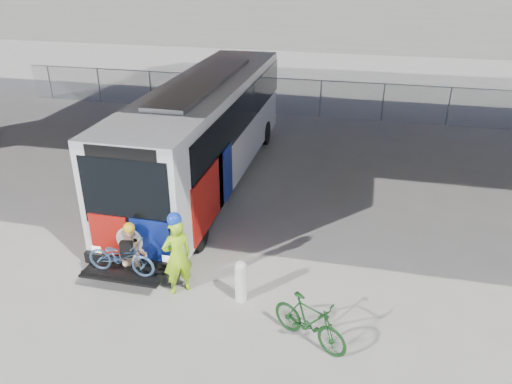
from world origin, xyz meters
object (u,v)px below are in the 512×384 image
(cyclist_tan, at_px, (132,256))
(bike_parked, at_px, (310,321))
(cyclist_hivis, at_px, (177,254))
(bus, at_px, (206,125))
(bollard, at_px, (241,280))

(cyclist_tan, distance_m, bike_parked, 4.59)
(cyclist_hivis, distance_m, cyclist_tan, 1.18)
(bus, bearing_deg, bollard, -65.60)
(cyclist_tan, height_order, bike_parked, cyclist_tan)
(bus, height_order, cyclist_tan, bus)
(bollard, bearing_deg, cyclist_hivis, 180.00)
(bollard, xyz_separation_m, cyclist_tan, (-2.71, -0.00, 0.25))
(cyclist_tan, bearing_deg, bike_parked, -21.68)
(bus, relative_size, bollard, 12.06)
(bollard, distance_m, cyclist_tan, 2.72)
(bike_parked, bearing_deg, cyclist_tan, 105.57)
(bus, bearing_deg, bike_parked, -57.96)
(bike_parked, bearing_deg, cyclist_hivis, 101.07)
(bus, distance_m, bike_parked, 8.85)
(cyclist_hivis, height_order, bike_parked, cyclist_hivis)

